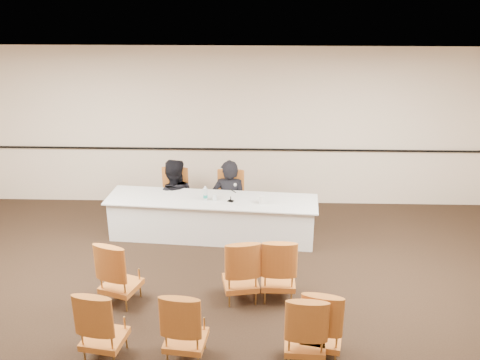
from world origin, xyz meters
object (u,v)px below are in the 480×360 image
panel_table (212,218)px  water_bottle (205,193)px  panelist_second_chair (173,197)px  aud_chair_back_mid (185,324)px  microphone (231,194)px  panelist_main_chair (229,199)px  coffee_cup (262,200)px  aud_chair_back_left (103,322)px  aud_chair_front_right (278,267)px  drinking_glass (215,198)px  panelist_second (174,204)px  aud_chair_extra (305,327)px  aud_chair_back_right (323,322)px  aud_chair_front_mid (241,268)px  aud_chair_front_left (120,271)px  panelist_main (229,205)px

panel_table → water_bottle: bearing=-149.9°
panelist_second_chair → aud_chair_back_mid: same height
microphone → aud_chair_back_mid: microphone is taller
panelist_main_chair → coffee_cup: bearing=-46.2°
coffee_cup → aud_chair_back_left: aud_chair_back_left is taller
microphone → aud_chair_front_right: 1.85m
panelist_second_chair → aud_chair_front_right: (1.79, -2.36, 0.00)m
drinking_glass → panelist_main_chair: bearing=69.8°
panelist_second → aud_chair_back_mid: bearing=94.9°
panel_table → aud_chair_back_mid: bearing=-86.5°
panel_table → aud_chair_extra: 3.33m
panelist_second_chair → microphone: (1.06, -0.69, 0.37)m
microphone → drinking_glass: 0.28m
aud_chair_back_right → aud_chair_extra: bearing=-139.6°
water_bottle → coffee_cup: bearing=-8.0°
aud_chair_front_mid → aud_chair_back_mid: same height
panelist_second_chair → aud_chair_back_mid: bearing=-74.9°
aud_chair_back_mid → panelist_second: bearing=107.3°
microphone → water_bottle: (-0.42, 0.05, -0.02)m
aud_chair_front_mid → aud_chair_front_right: (0.52, 0.05, 0.00)m
water_bottle → panelist_second_chair: bearing=134.9°
aud_chair_back_left → aud_chair_front_left: bearing=103.5°
aud_chair_front_left → aud_chair_front_right: 2.14m
aud_chair_front_left → aud_chair_back_left: 1.11m
water_bottle → aud_chair_back_left: 3.15m
panelist_main → drinking_glass: panelist_main is taller
panelist_second → panelist_second_chair: (0.00, 0.00, 0.14)m
panel_table → aud_chair_back_left: size_ratio=3.69×
panel_table → aud_chair_extra: bearing=-62.2°
aud_chair_back_left → coffee_cup: bearing=67.1°
panelist_second → aud_chair_front_right: size_ratio=1.78×
panel_table → panelist_second: panelist_second is taller
drinking_glass → aud_chair_front_right: size_ratio=0.11×
panelist_main → aud_chair_extra: (1.04, -3.57, 0.12)m
microphone → water_bottle: bearing=-159.5°
microphone → aud_chair_back_right: (1.19, -2.85, -0.37)m
microphone → aud_chair_front_right: bearing=-38.5°
panel_table → aud_chair_back_left: 3.21m
drinking_glass → aud_chair_back_left: 3.18m
panelist_second_chair → coffee_cup: size_ratio=6.60×
panelist_second → panelist_main_chair: bearing=169.8°
panelist_main_chair → drinking_glass: bearing=-105.6°
panelist_second → drinking_glass: (0.79, -0.66, 0.42)m
panel_table → panelist_second_chair: panelist_second_chair is taller
panelist_main → aud_chair_extra: bearing=108.7°
microphone → panelist_second_chair: bearing=174.5°
drinking_glass → aud_chair_front_left: bearing=-121.5°
panelist_second_chair → aud_chair_front_left: 2.55m
aud_chair_back_right → aud_chair_front_mid: bearing=142.8°
coffee_cup → aud_chair_back_mid: (-0.89, -2.86, -0.30)m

